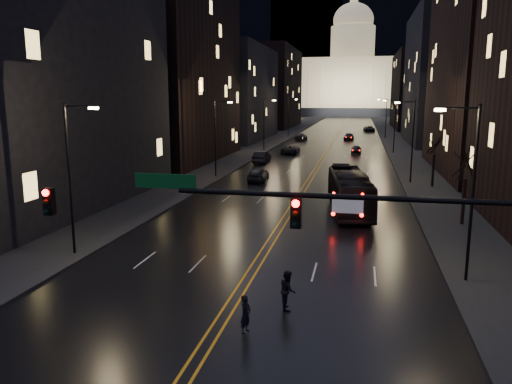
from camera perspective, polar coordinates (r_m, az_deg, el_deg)
The scene contains 36 objects.
ground at distance 19.11m, azimuth -6.71°, elevation -18.46°, with size 900.00×900.00×0.00m, color black.
road at distance 146.17m, azimuth 9.67°, elevation 7.03°, with size 20.00×320.00×0.02m, color black.
sidewalk_left at distance 147.35m, azimuth 4.19°, elevation 7.21°, with size 8.00×320.00×0.16m, color black.
sidewalk_right at distance 146.31m, azimuth 15.20°, elevation 6.84°, with size 8.00×320.00×0.16m, color black.
center_line at distance 146.17m, azimuth 9.67°, elevation 7.04°, with size 0.62×320.00×0.01m, color orange.
building_left_near at distance 46.13m, azimuth -23.78°, elevation 12.02°, with size 12.00×28.00×22.00m, color black.
building_left_mid at distance 74.76m, azimuth -9.27°, elevation 14.29°, with size 12.00×30.00×28.00m, color black.
building_left_far at distance 110.97m, azimuth -2.07°, elevation 11.18°, with size 12.00×34.00×20.00m, color black.
building_left_dist at distance 158.02m, azimuth 2.17°, elevation 11.80°, with size 12.00×40.00×24.00m, color black.
building_right_tall at distance 68.27m, azimuth 26.15°, elevation 17.92°, with size 12.00×30.00×38.00m, color black.
building_right_mid at distance 108.95m, azimuth 20.43°, elevation 12.11°, with size 12.00×34.00×26.00m, color black.
building_right_dist at distance 156.55m, azimuth 17.79°, elevation 10.95°, with size 12.00×40.00×22.00m, color black.
mountain_ridge at distance 401.15m, azimuth 17.50°, elevation 18.34°, with size 520.00×60.00×130.00m, color black.
capitol at distance 265.94m, azimuth 10.83°, elevation 12.34°, with size 90.00×50.00×58.50m.
traffic_signal at distance 16.33m, azimuth 13.01°, elevation -4.45°, with size 17.29×0.45×7.00m.
streetlamp_right_near at distance 26.66m, azimuth 23.21°, elevation 0.79°, with size 2.13×0.25×9.00m.
streetlamp_left_near at distance 30.76m, azimuth -20.30°, elevation 2.23°, with size 2.13×0.25×9.00m.
streetlamp_right_mid at distance 56.19m, azimuth 17.31°, elevation 6.02°, with size 2.13×0.25×9.00m.
streetlamp_left_mid at distance 58.24m, azimuth -4.51°, elevation 6.63°, with size 2.13×0.25×9.00m.
streetlamp_right_far at distance 86.04m, azimuth 15.46°, elevation 7.63°, with size 2.13×0.25×9.00m.
streetlamp_left_far at distance 87.40m, azimuth 1.03°, elevation 8.05°, with size 2.13×0.25×9.00m.
streetlamp_right_dist at distance 115.97m, azimuth 14.56°, elevation 8.40°, with size 2.13×0.25×9.00m.
streetlamp_left_dist at distance 116.98m, azimuth 3.81°, elevation 8.74°, with size 2.13×0.25×9.00m.
tree_right_mid at distance 38.81m, azimuth 22.92°, elevation 2.88°, with size 2.40×2.40×6.65m.
tree_right_far at distance 54.51m, azimuth 19.76°, elevation 5.15°, with size 2.40×2.40×6.65m.
bus at distance 41.77m, azimuth 10.64°, elevation 0.05°, with size 2.76×11.80×3.29m, color black.
oncoming_car_a at distance 55.79m, azimuth 0.25°, elevation 2.08°, with size 1.97×4.91×1.67m, color black.
oncoming_car_b at distance 71.50m, azimuth 0.67°, elevation 4.01°, with size 1.74×4.98×1.64m, color black.
oncoming_car_c at distance 82.89m, azimuth 3.99°, elevation 4.88°, with size 2.53×5.49×1.53m, color black.
oncoming_car_d at distance 109.12m, azimuth 5.16°, elevation 6.30°, with size 2.17×5.33×1.55m, color black.
receding_car_a at distance 58.55m, azimuth 9.73°, elevation 2.36°, with size 1.81×5.19×1.71m, color black.
receding_car_b at distance 84.92m, azimuth 11.38°, elevation 4.80°, with size 1.65×4.11×1.40m, color black.
receding_car_c at distance 111.57m, azimuth 10.57°, elevation 6.22°, with size 1.96×4.82×1.40m, color black.
receding_car_d at distance 140.05m, azimuth 12.81°, elevation 7.07°, with size 2.60×5.63×1.57m, color black.
pedestrian_a at distance 20.48m, azimuth -1.20°, elevation -13.79°, with size 0.58×0.38×1.59m, color black.
pedestrian_b at distance 22.60m, azimuth 3.66°, elevation -11.10°, with size 0.87×0.48×1.78m, color black.
Camera 1 is at (5.44, -15.77, 9.33)m, focal length 35.00 mm.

